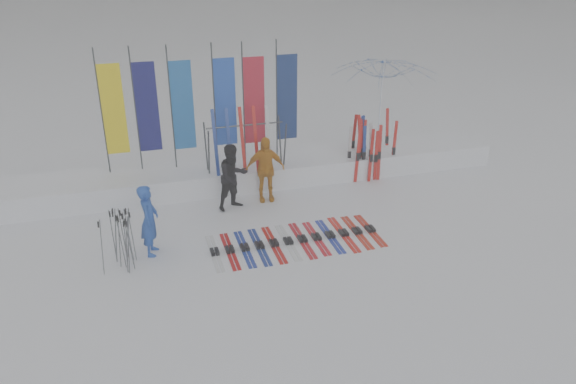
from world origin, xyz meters
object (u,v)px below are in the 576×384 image
object	(u,v)px
person_black	(233,177)
tent_canopy	(382,104)
ski_row	(295,240)
person_yellow	(265,169)
person_blue	(149,220)
ski_rack	(245,140)

from	to	relation	value
person_black	tent_canopy	xyz separation A→B (m)	(5.30, 2.90, 0.62)
tent_canopy	ski_row	size ratio (longest dim) A/B	0.86
person_yellow	ski_row	world-z (taller)	person_yellow
person_blue	tent_canopy	size ratio (longest dim) A/B	0.49
person_yellow	person_black	bearing A→B (deg)	-160.08
person_blue	tent_canopy	distance (m)	8.73
person_blue	tent_canopy	bearing A→B (deg)	-46.12
person_black	person_yellow	distance (m)	0.90
person_black	tent_canopy	world-z (taller)	tent_canopy
person_blue	person_black	size ratio (longest dim) A/B	0.95
person_blue	person_yellow	bearing A→B (deg)	-45.37
person_blue	person_yellow	distance (m)	3.54
person_black	ski_rack	size ratio (longest dim) A/B	0.82
person_black	ski_row	xyz separation A→B (m)	(0.96, -2.07, -0.80)
person_black	ski_rack	bearing A→B (deg)	40.36
person_yellow	person_blue	bearing A→B (deg)	-142.84
ski_row	person_yellow	bearing A→B (deg)	92.33
tent_canopy	ski_rack	xyz separation A→B (m)	(-4.75, -1.86, -0.08)
tent_canopy	ski_row	distance (m)	6.75
person_yellow	tent_canopy	xyz separation A→B (m)	(4.43, 2.67, 0.61)
tent_canopy	ski_row	world-z (taller)	tent_canopy
ski_row	ski_rack	world-z (taller)	ski_rack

